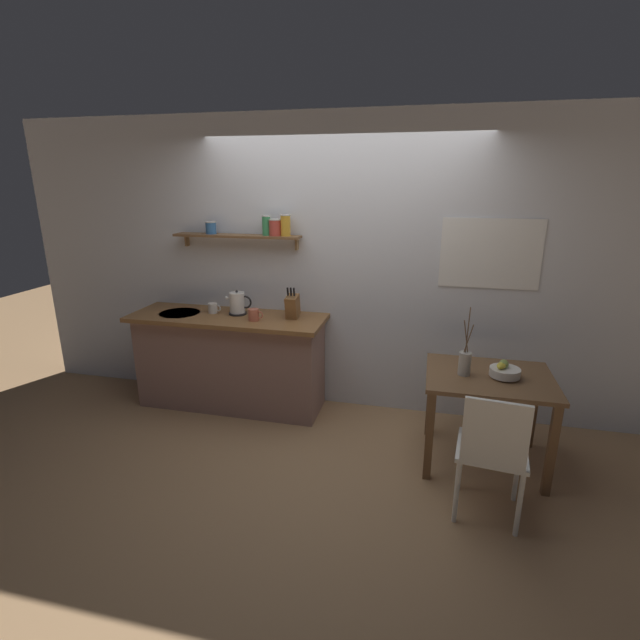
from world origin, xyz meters
name	(u,v)px	position (x,y,z in m)	size (l,w,h in m)	color
ground_plane	(324,432)	(0.00, 0.00, 0.00)	(14.00, 14.00, 0.00)	#A87F56
back_wall	(363,268)	(0.21, 0.65, 1.35)	(6.80, 0.11, 2.70)	silver
kitchen_counter	(231,360)	(-1.00, 0.32, 0.46)	(1.83, 0.63, 0.92)	gray
wall_shelf	(250,231)	(-0.81, 0.49, 1.68)	(1.21, 0.20, 0.32)	brown
dining_table	(488,390)	(1.29, -0.13, 0.61)	(0.92, 0.74, 0.73)	brown
dining_chair_near	(492,449)	(1.26, -0.81, 0.51)	(0.47, 0.46, 0.90)	white
fruit_bowl	(504,371)	(1.39, -0.15, 0.78)	(0.22, 0.22, 0.13)	silver
twig_vase	(465,363)	(1.10, -0.17, 0.83)	(0.09, 0.09, 0.52)	#B7B2A8
electric_kettle	(238,304)	(-0.92, 0.36, 1.02)	(0.25, 0.17, 0.23)	black
knife_block	(293,306)	(-0.38, 0.36, 1.03)	(0.10, 0.18, 0.30)	brown
coffee_mug_by_sink	(213,308)	(-1.16, 0.35, 0.96)	(0.13, 0.09, 0.09)	white
coffee_mug_spare	(254,315)	(-0.70, 0.21, 0.97)	(0.14, 0.10, 0.11)	#C6664C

